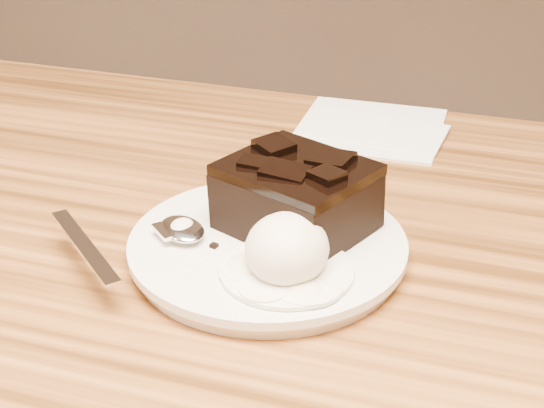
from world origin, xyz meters
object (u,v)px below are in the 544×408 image
(plate, at_px, (268,250))
(napkin, at_px, (370,127))
(brownie, at_px, (297,200))
(ice_cream_scoop, at_px, (287,249))
(spoon, at_px, (182,231))

(plate, xyz_separation_m, napkin, (0.02, 0.26, -0.01))
(brownie, height_order, napkin, brownie)
(napkin, bearing_deg, plate, -94.08)
(plate, distance_m, ice_cream_scoop, 0.05)
(brownie, xyz_separation_m, napkin, (0.00, 0.24, -0.04))
(plate, xyz_separation_m, ice_cream_scoop, (0.03, -0.04, 0.03))
(plate, height_order, brownie, brownie)
(ice_cream_scoop, bearing_deg, spoon, 165.15)
(napkin, bearing_deg, brownie, -91.04)
(ice_cream_scoop, height_order, napkin, ice_cream_scoop)
(plate, height_order, napkin, plate)
(spoon, relative_size, napkin, 1.22)
(brownie, distance_m, spoon, 0.08)
(ice_cream_scoop, distance_m, napkin, 0.30)
(brownie, bearing_deg, ice_cream_scoop, -79.02)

